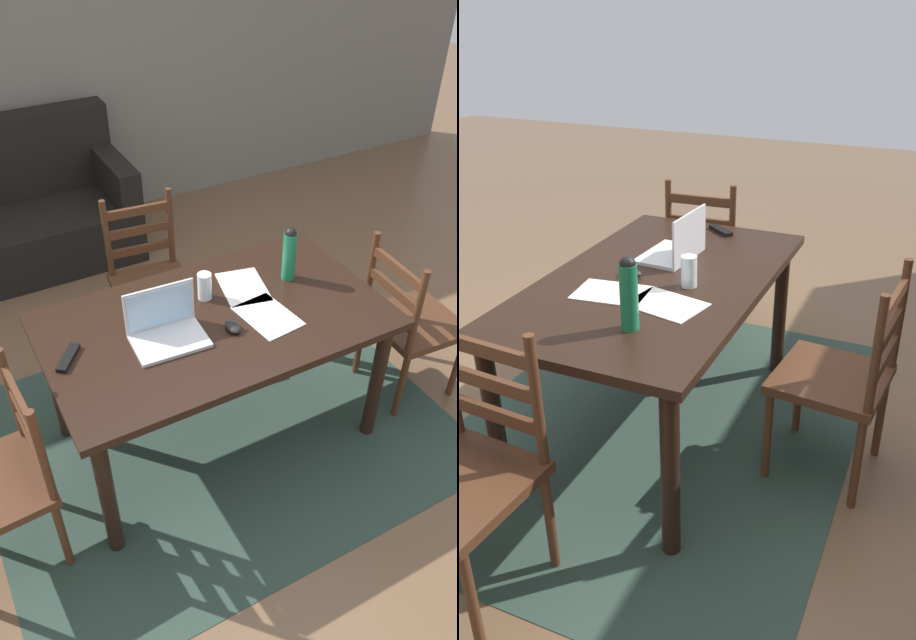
# 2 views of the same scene
# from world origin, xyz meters

# --- Properties ---
(ground_plane) EXTENTS (14.00, 14.00, 0.00)m
(ground_plane) POSITION_xyz_m (0.00, 0.00, 0.00)
(ground_plane) COLOR brown
(area_rug) EXTENTS (2.36, 1.81, 0.01)m
(area_rug) POSITION_xyz_m (0.00, 0.00, 0.00)
(area_rug) COLOR #2D4238
(area_rug) RESTS_ON ground
(dining_table) EXTENTS (1.57, 0.92, 0.77)m
(dining_table) POSITION_xyz_m (0.00, 0.00, 0.67)
(dining_table) COLOR black
(dining_table) RESTS_ON ground
(chair_far_head) EXTENTS (0.48, 0.48, 0.95)m
(chair_far_head) POSITION_xyz_m (0.00, 0.83, 0.46)
(chair_far_head) COLOR #4C2B19
(chair_far_head) RESTS_ON ground
(chair_left_near) EXTENTS (0.47, 0.47, 0.95)m
(chair_left_near) POSITION_xyz_m (-1.07, -0.18, 0.46)
(chair_left_near) COLOR #4C2B19
(chair_left_near) RESTS_ON ground
(chair_right_near) EXTENTS (0.47, 0.47, 0.95)m
(chair_right_near) POSITION_xyz_m (1.07, -0.18, 0.46)
(chair_right_near) COLOR #4C2B19
(chair_right_near) RESTS_ON ground
(laptop) EXTENTS (0.33, 0.24, 0.23)m
(laptop) POSITION_xyz_m (-0.25, -0.01, 0.83)
(laptop) COLOR silver
(laptop) RESTS_ON dining_table
(water_bottle) EXTENTS (0.07, 0.07, 0.28)m
(water_bottle) POSITION_xyz_m (0.47, 0.12, 0.92)
(water_bottle) COLOR #197247
(water_bottle) RESTS_ON dining_table
(drinking_glass) EXTENTS (0.07, 0.07, 0.13)m
(drinking_glass) POSITION_xyz_m (0.03, 0.16, 0.84)
(drinking_glass) COLOR silver
(drinking_glass) RESTS_ON dining_table
(computer_mouse) EXTENTS (0.06, 0.10, 0.03)m
(computer_mouse) POSITION_xyz_m (0.03, -0.11, 0.79)
(computer_mouse) COLOR black
(computer_mouse) RESTS_ON dining_table
(tv_remote) EXTENTS (0.14, 0.16, 0.02)m
(tv_remote) POSITION_xyz_m (-0.67, 0.04, 0.78)
(tv_remote) COLOR black
(tv_remote) RESTS_ON dining_table
(paper_stack_left) EXTENTS (0.24, 0.32, 0.00)m
(paper_stack_left) POSITION_xyz_m (0.22, -0.10, 0.77)
(paper_stack_left) COLOR white
(paper_stack_left) RESTS_ON dining_table
(paper_stack_right) EXTENTS (0.27, 0.33, 0.00)m
(paper_stack_right) POSITION_xyz_m (0.23, 0.15, 0.77)
(paper_stack_right) COLOR white
(paper_stack_right) RESTS_ON dining_table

